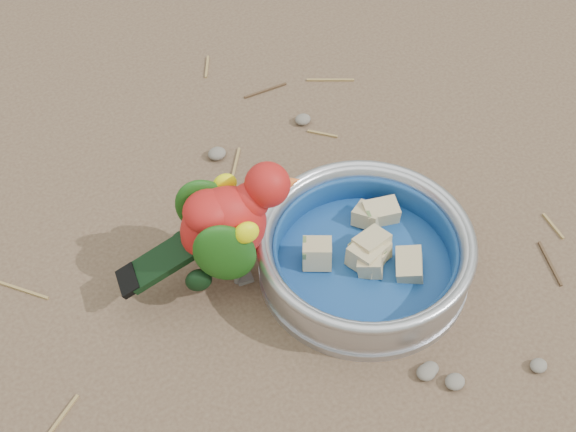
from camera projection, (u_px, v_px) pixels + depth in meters
ground at (399, 272)px, 0.91m from camera, size 60.00×60.00×0.00m
food_bowl at (363, 267)px, 0.90m from camera, size 0.24×0.24×0.02m
bowl_wall at (365, 251)px, 0.88m from camera, size 0.24×0.24×0.04m
fruit_wedges at (365, 255)px, 0.89m from camera, size 0.14×0.14×0.03m
lory_parrot at (227, 233)px, 0.85m from camera, size 0.20×0.12×0.15m
ground_debris at (389, 227)px, 0.95m from camera, size 0.90×0.80×0.01m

